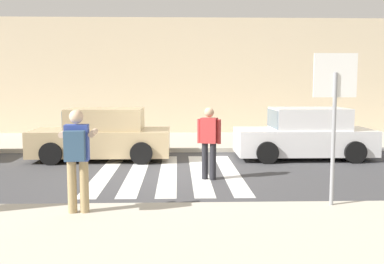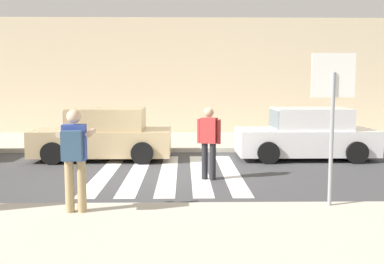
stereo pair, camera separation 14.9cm
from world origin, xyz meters
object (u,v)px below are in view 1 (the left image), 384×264
(parked_car_tan, at_px, (102,136))
(photographer_with_backpack, at_px, (77,152))
(stop_sign, at_px, (335,95))
(parked_car_white, at_px, (305,135))
(pedestrian_crossing, at_px, (209,139))

(parked_car_tan, bearing_deg, photographer_with_backpack, -84.40)
(stop_sign, relative_size, parked_car_white, 0.65)
(stop_sign, height_order, parked_car_white, stop_sign)
(photographer_with_backpack, distance_m, parked_car_white, 8.25)
(stop_sign, distance_m, parked_car_white, 5.99)
(photographer_with_backpack, distance_m, parked_car_tan, 6.14)
(pedestrian_crossing, bearing_deg, parked_car_tan, 135.94)
(parked_car_white, bearing_deg, pedestrian_crossing, -137.14)
(pedestrian_crossing, distance_m, parked_car_tan, 4.19)
(parked_car_tan, bearing_deg, stop_sign, -48.89)
(photographer_with_backpack, bearing_deg, pedestrian_crossing, 52.95)
(parked_car_tan, relative_size, parked_car_white, 1.00)
(photographer_with_backpack, relative_size, parked_car_tan, 0.42)
(stop_sign, distance_m, parked_car_tan, 7.72)
(photographer_with_backpack, distance_m, pedestrian_crossing, 4.00)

